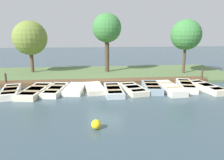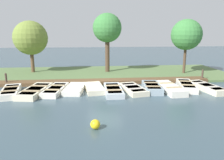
{
  "view_description": "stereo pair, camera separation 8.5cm",
  "coord_description": "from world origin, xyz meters",
  "views": [
    {
      "loc": [
        15.24,
        -1.07,
        4.09
      ],
      "look_at": [
        0.23,
        0.51,
        0.65
      ],
      "focal_mm": 35.0,
      "sensor_mm": 36.0,
      "label": 1
    },
    {
      "loc": [
        15.25,
        -0.98,
        4.09
      ],
      "look_at": [
        0.23,
        0.51,
        0.65
      ],
      "focal_mm": 35.0,
      "sensor_mm": 36.0,
      "label": 2
    }
  ],
  "objects": [
    {
      "name": "park_tree_center",
      "position": [
        -4.3,
        7.79,
        3.69
      ],
      "size": [
        2.79,
        2.79,
        5.11
      ],
      "color": "#4C3828",
      "rests_on": "ground_plane"
    },
    {
      "name": "rowboat_0",
      "position": [
        1.0,
        -6.2,
        0.21
      ],
      "size": [
        3.07,
        1.57,
        0.41
      ],
      "rotation": [
        0.0,
        0.0,
        0.19
      ],
      "color": "silver",
      "rests_on": "ground_plane"
    },
    {
      "name": "rowboat_5",
      "position": [
        1.2,
        0.5,
        0.18
      ],
      "size": [
        3.16,
        1.14,
        0.36
      ],
      "rotation": [
        0.0,
        0.0,
        -0.01
      ],
      "color": "#B2BCC1",
      "rests_on": "ground_plane"
    },
    {
      "name": "buoy",
      "position": [
        6.64,
        -0.84,
        0.21
      ],
      "size": [
        0.42,
        0.42,
        0.42
      ],
      "color": "yellow",
      "rests_on": "ground_plane"
    },
    {
      "name": "rowboat_6",
      "position": [
        1.04,
        1.87,
        0.17
      ],
      "size": [
        2.99,
        1.68,
        0.35
      ],
      "rotation": [
        0.0,
        0.0,
        0.19
      ],
      "color": "beige",
      "rests_on": "ground_plane"
    },
    {
      "name": "ground_plane",
      "position": [
        0.0,
        0.0,
        0.0
      ],
      "size": [
        80.0,
        80.0,
        0.0
      ],
      "primitive_type": "plane",
      "color": "#384C56"
    },
    {
      "name": "mooring_post_far",
      "position": [
        -1.43,
        8.12,
        0.5
      ],
      "size": [
        0.15,
        0.15,
        0.99
      ],
      "color": "#47382D",
      "rests_on": "ground_plane"
    },
    {
      "name": "rowboat_10",
      "position": [
        1.2,
        7.08,
        0.2
      ],
      "size": [
        3.33,
        1.48,
        0.41
      ],
      "rotation": [
        0.0,
        0.0,
        0.15
      ],
      "color": "beige",
      "rests_on": "ground_plane"
    },
    {
      "name": "shore_bank",
      "position": [
        -5.0,
        0.0,
        0.08
      ],
      "size": [
        8.0,
        24.0,
        0.16
      ],
      "color": "#567042",
      "rests_on": "ground_plane"
    },
    {
      "name": "rowboat_7",
      "position": [
        0.89,
        3.24,
        0.22
      ],
      "size": [
        2.93,
        1.45,
        0.44
      ],
      "rotation": [
        0.0,
        0.0,
        -0.12
      ],
      "color": "#8C9EA8",
      "rests_on": "ground_plane"
    },
    {
      "name": "rowboat_4",
      "position": [
        0.54,
        -0.76,
        0.18
      ],
      "size": [
        2.81,
        1.48,
        0.36
      ],
      "rotation": [
        0.0,
        0.0,
        0.12
      ],
      "color": "beige",
      "rests_on": "ground_plane"
    },
    {
      "name": "rowboat_2",
      "position": [
        0.7,
        -3.39,
        0.17
      ],
      "size": [
        3.26,
        1.55,
        0.35
      ],
      "rotation": [
        0.0,
        0.0,
        -0.16
      ],
      "color": "silver",
      "rests_on": "ground_plane"
    },
    {
      "name": "dock_walkway",
      "position": [
        -1.54,
        0.0,
        0.14
      ],
      "size": [
        1.15,
        16.77,
        0.27
      ],
      "color": "brown",
      "rests_on": "ground_plane"
    },
    {
      "name": "park_tree_left",
      "position": [
        -5.72,
        0.65,
        4.25
      ],
      "size": [
        2.72,
        2.72,
        5.69
      ],
      "color": "#4C3828",
      "rests_on": "ground_plane"
    },
    {
      "name": "rowboat_3",
      "position": [
        0.56,
        -2.09,
        0.17
      ],
      "size": [
        2.85,
        1.54,
        0.35
      ],
      "rotation": [
        0.0,
        0.0,
        -0.14
      ],
      "color": "silver",
      "rests_on": "ground_plane"
    },
    {
      "name": "mooring_post_near",
      "position": [
        -1.43,
        -7.32,
        0.5
      ],
      "size": [
        0.15,
        0.15,
        0.99
      ],
      "color": "#47382D",
      "rests_on": "ground_plane"
    },
    {
      "name": "rowboat_8",
      "position": [
        1.21,
        4.4,
        0.22
      ],
      "size": [
        3.32,
        1.31,
        0.44
      ],
      "rotation": [
        0.0,
        0.0,
        0.06
      ],
      "color": "silver",
      "rests_on": "ground_plane"
    },
    {
      "name": "rowboat_1",
      "position": [
        0.89,
        -4.67,
        0.18
      ],
      "size": [
        3.66,
        1.83,
        0.37
      ],
      "rotation": [
        0.0,
        0.0,
        -0.18
      ],
      "color": "beige",
      "rests_on": "ground_plane"
    },
    {
      "name": "park_tree_far_left",
      "position": [
        -6.16,
        -6.52,
        3.38
      ],
      "size": [
        3.17,
        3.17,
        4.99
      ],
      "color": "brown",
      "rests_on": "ground_plane"
    },
    {
      "name": "rowboat_9",
      "position": [
        0.68,
        5.82,
        0.22
      ],
      "size": [
        3.22,
        1.68,
        0.43
      ],
      "rotation": [
        0.0,
        0.0,
        -0.23
      ],
      "color": "silver",
      "rests_on": "ground_plane"
    }
  ]
}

